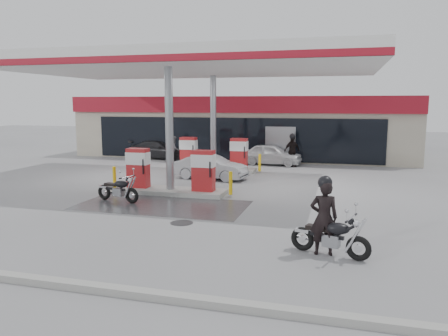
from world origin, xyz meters
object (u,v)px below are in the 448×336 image
object	(u,v)px
parked_car_left	(160,150)
main_motorcycle	(331,238)
parked_motorcycle	(118,190)
attendant	(174,149)
sedan_white	(271,154)
hatchback_silver	(211,167)
biker_walking	(292,151)
pump_island_near	(170,176)
pump_island_far	(213,158)
biker_main	(324,218)

from	to	relation	value
parked_car_left	main_motorcycle	bearing A→B (deg)	-134.64
parked_motorcycle	attendant	distance (m)	10.90
sedan_white	hatchback_silver	distance (m)	5.94
parked_motorcycle	sedan_white	bearing A→B (deg)	83.70
attendant	biker_walking	world-z (taller)	biker_walking
parked_car_left	attendant	bearing A→B (deg)	-121.60
pump_island_near	hatchback_silver	bearing A→B (deg)	80.56
pump_island_far	attendant	distance (m)	4.38
pump_island_far	parked_car_left	world-z (taller)	pump_island_far
biker_main	attendant	bearing A→B (deg)	-65.74
main_motorcycle	parked_motorcycle	size ratio (longest dim) A/B	1.02
main_motorcycle	parked_motorcycle	xyz separation A→B (m)	(-7.73, 3.84, -0.01)
hatchback_silver	biker_walking	size ratio (longest dim) A/B	1.96
hatchback_silver	biker_walking	world-z (taller)	biker_walking
sedan_white	biker_walking	xyz separation A→B (m)	(1.27, -0.41, 0.27)
pump_island_near	hatchback_silver	distance (m)	3.65
pump_island_far	biker_walking	distance (m)	4.75
main_motorcycle	hatchback_silver	size ratio (longest dim) A/B	0.55
attendant	pump_island_near	bearing A→B (deg)	-175.31
hatchback_silver	biker_walking	xyz separation A→B (m)	(3.24, 5.19, 0.31)
biker_main	attendant	world-z (taller)	biker_main
pump_island_far	parked_car_left	xyz separation A→B (m)	(-4.83, 4.10, -0.12)
parked_motorcycle	pump_island_far	bearing A→B (deg)	93.64
biker_main	parked_car_left	xyz separation A→B (m)	(-11.10, 15.78, -0.31)
hatchback_silver	pump_island_near	bearing A→B (deg)	178.05
main_motorcycle	attendant	xyz separation A→B (m)	(-9.81, 14.53, 0.35)
attendant	parked_car_left	size ratio (longest dim) A/B	0.39
parked_motorcycle	biker_walking	world-z (taller)	biker_walking
main_motorcycle	attendant	size ratio (longest dim) A/B	1.20
pump_island_far	biker_main	distance (m)	13.26
pump_island_near	biker_walking	size ratio (longest dim) A/B	2.89
pump_island_far	parked_motorcycle	bearing A→B (deg)	-99.19
sedan_white	pump_island_near	bearing A→B (deg)	168.99
biker_main	sedan_white	world-z (taller)	biker_main
pump_island_near	biker_main	size ratio (longest dim) A/B	2.84
pump_island_far	biker_walking	world-z (taller)	pump_island_far
main_motorcycle	biker_main	distance (m)	0.50
pump_island_far	biker_main	bearing A→B (deg)	-61.80
sedan_white	biker_walking	bearing A→B (deg)	-103.19
pump_island_near	attendant	world-z (taller)	pump_island_near
attendant	parked_car_left	distance (m)	1.98
pump_island_far	parked_motorcycle	distance (m)	8.00
attendant	hatchback_silver	xyz separation A→B (m)	(3.96, -5.20, -0.22)
parked_motorcycle	parked_car_left	xyz separation A→B (m)	(-3.56, 11.99, 0.16)
sedan_white	parked_car_left	size ratio (longest dim) A/B	0.89
pump_island_near	parked_motorcycle	world-z (taller)	pump_island_near
parked_motorcycle	sedan_white	distance (m)	11.74
biker_walking	pump_island_far	bearing A→B (deg)	173.76
pump_island_near	attendant	bearing A→B (deg)	110.91
parked_car_left	biker_walking	xyz separation A→B (m)	(8.67, -1.31, 0.30)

